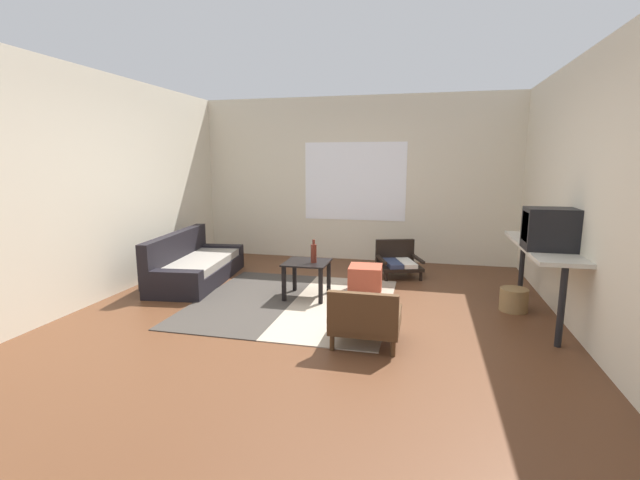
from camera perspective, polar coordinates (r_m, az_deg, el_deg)
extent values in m
plane|color=#56331E|center=(4.73, -1.51, -10.27)|extent=(7.80, 7.80, 0.00)
cube|color=beige|center=(7.44, 4.59, 7.81)|extent=(5.60, 0.12, 2.70)
cube|color=white|center=(7.38, 4.51, 7.57)|extent=(1.69, 0.01, 1.28)
cube|color=beige|center=(4.83, 31.75, 5.06)|extent=(0.12, 6.60, 2.70)
cube|color=beige|center=(5.97, -26.42, 6.21)|extent=(0.12, 6.60, 2.70)
cube|color=#38332D|center=(5.48, -9.25, -7.49)|extent=(1.14, 2.38, 0.01)
cube|color=gray|center=(5.16, 2.63, -8.47)|extent=(1.14, 2.38, 0.01)
cube|color=black|center=(6.36, -15.44, -4.19)|extent=(0.95, 1.90, 0.23)
cube|color=gray|center=(6.31, -15.26, -2.76)|extent=(0.83, 1.71, 0.10)
cube|color=black|center=(6.42, -18.13, -1.61)|extent=(0.35, 1.83, 0.57)
cube|color=black|center=(7.09, -12.96, -2.06)|extent=(0.76, 0.26, 0.36)
cube|color=black|center=(5.62, -18.65, -5.57)|extent=(0.76, 0.26, 0.36)
cube|color=black|center=(5.34, -1.71, -2.93)|extent=(0.53, 0.52, 0.02)
cube|color=black|center=(5.66, -3.31, -4.54)|extent=(0.04, 0.04, 0.43)
cube|color=black|center=(5.55, 1.14, -4.82)|extent=(0.04, 0.04, 0.43)
cube|color=black|center=(5.26, -4.70, -5.72)|extent=(0.04, 0.04, 0.43)
cube|color=black|center=(5.14, 0.08, -6.06)|extent=(0.04, 0.04, 0.43)
cylinder|color=black|center=(6.34, 12.94, -4.62)|extent=(0.04, 0.04, 0.13)
cylinder|color=black|center=(6.20, 8.57, -4.79)|extent=(0.04, 0.04, 0.13)
cylinder|color=black|center=(6.79, 11.65, -3.58)|extent=(0.04, 0.04, 0.13)
cylinder|color=black|center=(6.66, 7.57, -3.72)|extent=(0.04, 0.04, 0.13)
cube|color=black|center=(6.47, 10.21, -3.40)|extent=(0.73, 0.72, 0.05)
cube|color=silver|center=(6.47, 11.13, -2.94)|extent=(0.34, 0.54, 0.06)
cube|color=#2D3856|center=(6.41, 9.40, -2.99)|extent=(0.34, 0.54, 0.06)
cube|color=black|center=(6.67, 9.68, -1.31)|extent=(0.57, 0.25, 0.33)
cube|color=black|center=(6.52, 12.51, -2.34)|extent=(0.23, 0.55, 0.04)
cube|color=black|center=(6.38, 7.92, -2.47)|extent=(0.23, 0.55, 0.04)
cylinder|color=#472D19|center=(4.46, 2.94, -10.64)|extent=(0.04, 0.04, 0.14)
cylinder|color=#472D19|center=(4.40, 9.93, -11.07)|extent=(0.04, 0.04, 0.14)
cylinder|color=#472D19|center=(4.00, 1.58, -13.15)|extent=(0.04, 0.04, 0.14)
cylinder|color=#472D19|center=(3.93, 9.45, -13.70)|extent=(0.04, 0.04, 0.14)
cube|color=#472D19|center=(4.15, 5.99, -10.86)|extent=(0.61, 0.58, 0.05)
cube|color=beige|center=(4.16, 4.56, -9.95)|extent=(0.20, 0.52, 0.06)
cube|color=brown|center=(4.14, 7.55, -10.14)|extent=(0.20, 0.52, 0.06)
cube|color=#472D19|center=(3.84, 5.53, -9.41)|extent=(0.61, 0.07, 0.36)
cube|color=#472D19|center=(4.15, 2.04, -9.10)|extent=(0.04, 0.58, 0.04)
cube|color=#472D19|center=(4.09, 10.08, -9.58)|extent=(0.04, 0.58, 0.04)
cube|color=#993D28|center=(5.63, 5.90, -5.11)|extent=(0.43, 0.43, 0.35)
cube|color=beige|center=(5.22, 26.81, -0.74)|extent=(0.45, 1.81, 0.04)
cylinder|color=black|center=(4.51, 28.84, -7.64)|extent=(0.06, 0.06, 0.74)
cylinder|color=black|center=(6.10, 24.73, -2.89)|extent=(0.06, 0.06, 0.74)
cube|color=black|center=(4.91, 27.77, 1.26)|extent=(0.48, 0.36, 0.42)
cube|color=black|center=(4.85, 25.10, 1.62)|extent=(0.01, 0.28, 0.29)
cylinder|color=brown|center=(5.67, 25.81, 1.53)|extent=(0.21, 0.21, 0.23)
cylinder|color=brown|center=(5.65, 25.93, 3.13)|extent=(0.10, 0.10, 0.08)
cylinder|color=#5B2319|center=(5.28, -0.83, -1.75)|extent=(0.07, 0.07, 0.22)
cylinder|color=#5B2319|center=(5.25, -0.84, -0.26)|extent=(0.03, 0.03, 0.06)
cylinder|color=olive|center=(5.41, 23.83, -7.10)|extent=(0.30, 0.30, 0.26)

